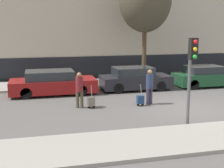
# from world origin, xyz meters

# --- Properties ---
(ground_plane) EXTENTS (80.00, 80.00, 0.00)m
(ground_plane) POSITION_xyz_m (0.00, 0.00, 0.00)
(ground_plane) COLOR #565451
(sidewalk_far) EXTENTS (28.00, 3.00, 0.12)m
(sidewalk_far) POSITION_xyz_m (0.00, 7.00, 0.06)
(sidewalk_far) COLOR gray
(sidewalk_far) RESTS_ON ground_plane
(parked_car_0) EXTENTS (4.68, 1.92, 1.33)m
(parked_car_0) POSITION_xyz_m (-5.90, 4.52, 0.63)
(parked_car_0) COLOR maroon
(parked_car_0) RESTS_ON ground_plane
(parked_car_1) EXTENTS (4.10, 1.81, 1.35)m
(parked_car_1) POSITION_xyz_m (-1.09, 4.61, 0.64)
(parked_car_1) COLOR black
(parked_car_1) RESTS_ON ground_plane
(parked_car_2) EXTENTS (3.98, 1.77, 1.30)m
(parked_car_2) POSITION_xyz_m (3.51, 4.53, 0.62)
(parked_car_2) COLOR #194728
(parked_car_2) RESTS_ON ground_plane
(pedestrian_left) EXTENTS (0.34, 0.34, 1.66)m
(pedestrian_left) POSITION_xyz_m (-4.87, 1.27, 0.94)
(pedestrian_left) COLOR #4C4233
(pedestrian_left) RESTS_ON ground_plane
(trolley_left) EXTENTS (0.34, 0.29, 1.09)m
(trolley_left) POSITION_xyz_m (-4.36, 1.05, 0.33)
(trolley_left) COLOR slate
(trolley_left) RESTS_ON ground_plane
(pedestrian_right) EXTENTS (0.34, 0.34, 1.70)m
(pedestrian_right) POSITION_xyz_m (-1.51, 1.09, 0.96)
(pedestrian_right) COLOR #383347
(pedestrian_right) RESTS_ON ground_plane
(trolley_right) EXTENTS (0.34, 0.29, 1.05)m
(trolley_right) POSITION_xyz_m (-2.03, 0.91, 0.31)
(trolley_right) COLOR navy
(trolley_right) RESTS_ON ground_plane
(traffic_light) EXTENTS (0.28, 0.47, 3.32)m
(traffic_light) POSITION_xyz_m (-1.23, -2.37, 2.38)
(traffic_light) COLOR #515154
(traffic_light) RESTS_ON ground_plane
(bare_tree_near_crossing) EXTENTS (3.33, 3.33, 7.27)m
(bare_tree_near_crossing) POSITION_xyz_m (0.15, 6.50, 5.33)
(bare_tree_near_crossing) COLOR #4C3826
(bare_tree_near_crossing) RESTS_ON sidewalk_far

